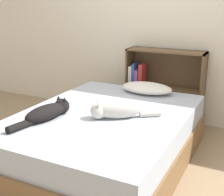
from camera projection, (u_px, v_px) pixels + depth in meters
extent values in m
plane|color=#997F60|center=(105.00, 160.00, 2.91)|extent=(8.00, 8.00, 0.00)
cube|color=silver|center=(157.00, 16.00, 3.67)|extent=(8.00, 0.06, 2.50)
cube|color=brown|center=(105.00, 148.00, 2.87)|extent=(1.43, 1.92, 0.26)
cube|color=#B2BCCC|center=(105.00, 124.00, 2.80)|extent=(1.39, 1.86, 0.21)
ellipsoid|color=white|center=(147.00, 88.00, 3.36)|extent=(0.55, 0.34, 0.11)
ellipsoid|color=beige|center=(119.00, 109.00, 2.63)|extent=(0.42, 0.35, 0.16)
sphere|color=beige|center=(98.00, 111.00, 2.62)|extent=(0.13, 0.13, 0.13)
cone|color=beige|center=(99.00, 104.00, 2.56)|extent=(0.04, 0.04, 0.03)
cone|color=beige|center=(98.00, 102.00, 2.63)|extent=(0.04, 0.04, 0.03)
cylinder|color=beige|center=(150.00, 114.00, 2.68)|extent=(0.18, 0.14, 0.05)
ellipsoid|color=black|center=(46.00, 112.00, 2.61)|extent=(0.24, 0.45, 0.12)
sphere|color=black|center=(62.00, 106.00, 2.74)|extent=(0.14, 0.14, 0.14)
cone|color=black|center=(58.00, 98.00, 2.74)|extent=(0.04, 0.04, 0.03)
cone|color=black|center=(64.00, 99.00, 2.70)|extent=(0.04, 0.04, 0.03)
cylinder|color=black|center=(18.00, 127.00, 2.40)|extent=(0.09, 0.20, 0.06)
cube|color=brown|center=(130.00, 83.00, 3.88)|extent=(0.02, 0.26, 0.89)
cube|color=brown|center=(202.00, 92.00, 3.50)|extent=(0.02, 0.26, 0.89)
cube|color=brown|center=(162.00, 121.00, 3.82)|extent=(0.91, 0.26, 0.02)
cube|color=brown|center=(166.00, 51.00, 3.56)|extent=(0.91, 0.26, 0.02)
cube|color=brown|center=(164.00, 87.00, 3.69)|extent=(0.87, 0.26, 0.02)
cube|color=brown|center=(167.00, 85.00, 3.80)|extent=(0.91, 0.02, 0.89)
cube|color=beige|center=(132.00, 75.00, 3.79)|extent=(0.04, 0.16, 0.22)
cube|color=#2D519E|center=(136.00, 73.00, 3.77)|extent=(0.02, 0.16, 0.26)
cube|color=#8C4C99|center=(138.00, 77.00, 3.76)|extent=(0.04, 0.16, 0.18)
cube|color=#B7332D|center=(142.00, 74.00, 3.73)|extent=(0.04, 0.16, 0.26)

